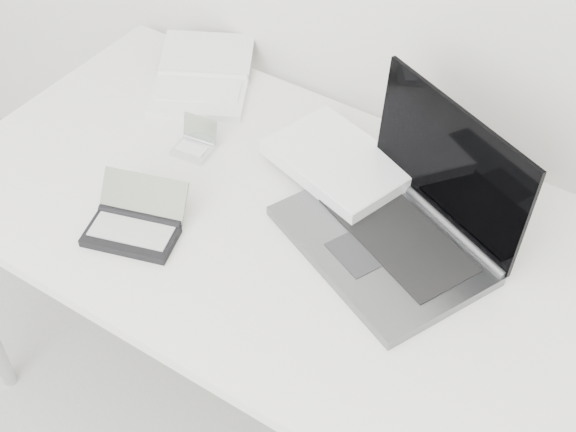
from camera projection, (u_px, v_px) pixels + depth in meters
The scene contains 5 objects.
desk at pixel (311, 246), 1.66m from camera, with size 1.60×0.80×0.73m.
laptop_large at pixel (380, 200), 1.62m from camera, with size 0.61×0.49×0.28m.
netbook_open_white at pixel (201, 84), 1.95m from camera, with size 0.34×0.37×0.05m.
pda_silver at pixel (195, 144), 1.79m from camera, with size 0.09×0.09×0.07m.
palmtop_charcoal at pixel (135, 225), 1.61m from camera, with size 0.22×0.20×0.09m.
Camera 1 is at (0.58, 0.59, 1.90)m, focal length 50.00 mm.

